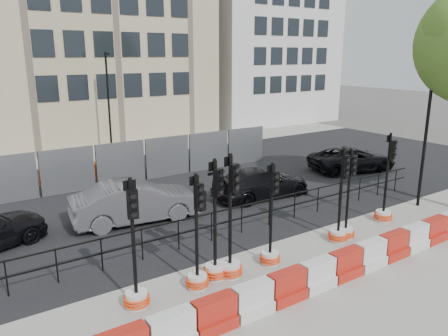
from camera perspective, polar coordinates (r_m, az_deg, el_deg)
ground at (r=14.10m, az=5.23°, el=-10.08°), size 120.00×120.00×0.00m
sidewalk_near at (r=12.18m, az=14.46°, el=-14.67°), size 40.00×6.00×0.02m
road at (r=19.64m, az=-7.76°, el=-2.89°), size 40.00×14.00×0.03m
sidewalk_far at (r=27.75m, az=-16.08°, el=1.83°), size 40.00×4.00×0.02m
building_cream at (r=33.58m, az=-17.20°, el=19.34°), size 15.00×10.06×18.00m
building_white at (r=40.66m, az=4.53°, el=17.56°), size 12.00×9.06×16.00m
kerb_railing at (r=14.70m, az=2.33°, el=-6.06°), size 18.00×0.04×1.00m
heras_fencing at (r=21.91m, az=-11.11°, el=0.62°), size 14.33×1.72×2.00m
lamp_post_far at (r=26.45m, az=-14.83°, el=8.38°), size 0.12×0.56×6.00m
lamp_post_near at (r=18.45m, az=25.03°, el=4.98°), size 0.12×0.56×6.00m
barrier_row at (r=12.13m, az=13.85°, el=-12.86°), size 16.75×0.50×0.80m
traffic_signal_a at (r=10.85m, az=-11.45°, el=-14.38°), size 0.64×0.64×3.23m
traffic_signal_b at (r=11.42m, az=-3.46°, el=-12.15°), size 0.61×0.61×3.08m
traffic_signal_c at (r=11.86m, az=-1.12°, el=-11.31°), size 0.66×0.66×3.34m
traffic_signal_d at (r=11.90m, az=0.89°, el=-10.51°), size 0.68×0.68×3.45m
traffic_signal_e at (r=12.72m, az=6.11°, el=-9.85°), size 0.60×0.60×3.03m
traffic_signal_f at (r=14.54m, az=14.85°, el=-6.56°), size 0.62×0.62×3.13m
traffic_signal_g at (r=14.88m, az=15.71°, el=-6.61°), size 0.60×0.60×3.04m
traffic_signal_h at (r=16.77m, az=20.24°, el=-4.40°), size 0.64×0.64×3.25m
car_b at (r=16.01m, az=-11.41°, el=-4.34°), size 2.79×5.00×1.51m
car_c at (r=18.44m, az=4.88°, el=-1.95°), size 2.19×4.53×1.27m
car_d at (r=23.51m, az=16.42°, el=1.11°), size 4.43×5.60×1.26m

